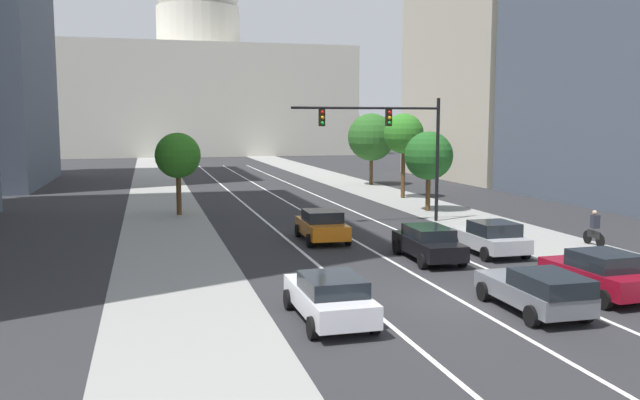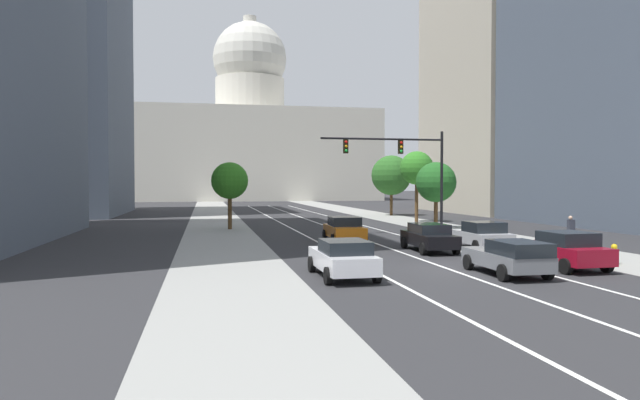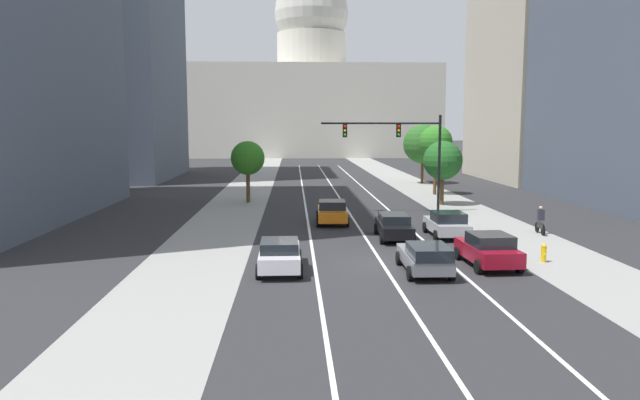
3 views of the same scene
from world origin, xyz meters
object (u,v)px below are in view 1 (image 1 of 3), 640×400
at_px(traffic_signal_mast, 394,134).
at_px(street_tree_mid_left, 178,156).
at_px(cyclist, 594,228).
at_px(car_silver, 491,237).
at_px(capitol_building, 200,84).
at_px(car_crimson, 600,273).
at_px(car_black, 428,242).
at_px(car_gray, 537,290).
at_px(street_tree_mid_right, 429,156).
at_px(street_tree_near_right, 371,137).
at_px(car_orange, 322,225).
at_px(street_tree_far_right, 404,134).
at_px(car_white, 330,297).

bearing_deg(traffic_signal_mast, street_tree_mid_left, 151.41).
bearing_deg(cyclist, car_silver, 99.77).
relative_size(capitol_building, car_crimson, 12.57).
relative_size(car_silver, traffic_signal_mast, 0.46).
xyz_separation_m(car_black, street_tree_mid_left, (-9.66, 16.87, 3.00)).
distance_m(cyclist, street_tree_mid_left, 24.70).
bearing_deg(street_tree_mid_left, car_black, -60.20).
height_order(car_silver, car_gray, car_silver).
xyz_separation_m(car_crimson, car_black, (-3.22, 6.93, -0.03)).
bearing_deg(car_gray, cyclist, -43.84).
distance_m(car_black, street_tree_mid_right, 16.26).
xyz_separation_m(car_gray, cyclist, (9.08, 9.23, 0.10)).
relative_size(car_silver, street_tree_near_right, 0.62).
height_order(car_crimson, street_tree_near_right, street_tree_near_right).
distance_m(car_black, cyclist, 9.14).
bearing_deg(cyclist, car_orange, 73.58).
bearing_deg(street_tree_far_right, car_black, -109.24).
height_order(car_orange, car_white, car_orange).
bearing_deg(car_silver, street_tree_far_right, -11.54).
height_order(cyclist, street_tree_mid_left, street_tree_mid_left).
height_order(car_orange, street_tree_near_right, street_tree_near_right).
bearing_deg(capitol_building, street_tree_far_right, -83.24).
bearing_deg(capitol_building, car_silver, -87.23).
relative_size(car_orange, car_white, 0.99).
bearing_deg(car_black, traffic_signal_mast, -10.79).
distance_m(car_white, street_tree_near_right, 43.16).
bearing_deg(car_gray, traffic_signal_mast, -6.62).
xyz_separation_m(car_gray, traffic_signal_mast, (2.37, 18.50, 4.47)).
xyz_separation_m(car_orange, street_tree_mid_left, (-6.44, 11.26, 2.98)).
height_order(car_white, cyclist, cyclist).
bearing_deg(car_gray, street_tree_mid_right, -15.22).
distance_m(car_black, car_white, 9.77).
xyz_separation_m(capitol_building, car_silver, (4.83, -99.95, -12.08)).
xyz_separation_m(car_gray, street_tree_far_right, (7.69, 30.21, 4.22)).
distance_m(street_tree_near_right, street_tree_mid_right, 18.39).
xyz_separation_m(car_black, traffic_signal_mast, (2.37, 10.32, 4.45)).
xyz_separation_m(street_tree_mid_left, street_tree_mid_right, (16.16, -2.24, -0.11)).
xyz_separation_m(capitol_building, street_tree_mid_right, (8.11, -85.77, -9.19)).
bearing_deg(car_gray, street_tree_near_right, -11.47).
height_order(traffic_signal_mast, cyclist, traffic_signal_mast).
height_order(car_gray, street_tree_mid_left, street_tree_mid_left).
bearing_deg(street_tree_mid_right, car_white, -120.48).
height_order(car_silver, street_tree_mid_left, street_tree_mid_left).
bearing_deg(car_black, car_silver, -79.96).
bearing_deg(street_tree_near_right, cyclist, -89.56).
bearing_deg(car_gray, car_crimson, -68.12).
distance_m(car_silver, street_tree_mid_right, 14.84).
height_order(car_gray, traffic_signal_mast, traffic_signal_mast).
distance_m(capitol_building, car_white, 108.53).
height_order(street_tree_far_right, street_tree_mid_left, street_tree_far_right).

